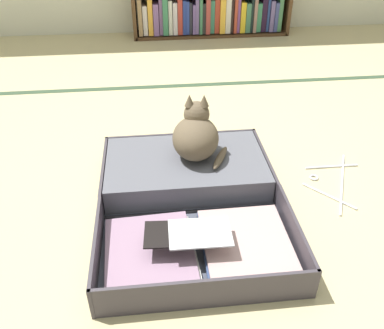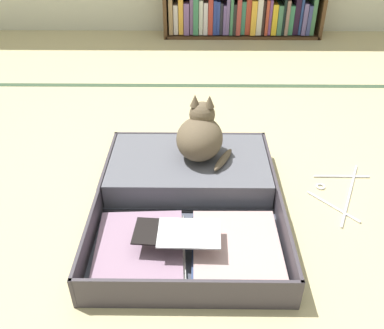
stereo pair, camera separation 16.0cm
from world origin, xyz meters
TOP-DOWN VIEW (x-y plane):
  - ground_plane at (0.00, 0.00)m, footprint 10.00×10.00m
  - tatami_border at (0.00, 1.20)m, footprint 4.80×0.05m
  - open_suitcase at (-0.04, 0.02)m, footprint 0.72×0.90m
  - black_cat at (0.01, 0.18)m, footprint 0.27×0.27m
  - clothes_hanger at (0.62, 0.08)m, footprint 0.31×0.43m

SIDE VIEW (x-z plane):
  - ground_plane at x=0.00m, z-range 0.00..0.00m
  - tatami_border at x=0.00m, z-range 0.00..0.00m
  - clothes_hanger at x=0.62m, z-range 0.00..0.01m
  - open_suitcase at x=-0.04m, z-range -0.01..0.12m
  - black_cat at x=0.01m, z-range 0.09..0.36m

